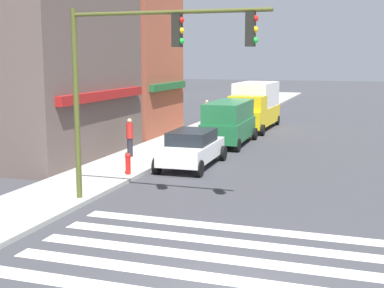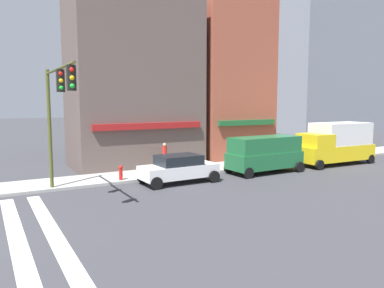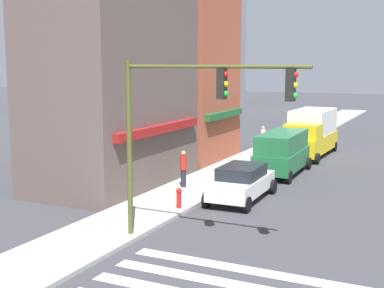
# 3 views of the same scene
# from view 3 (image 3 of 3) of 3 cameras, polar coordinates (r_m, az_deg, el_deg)

# --- Properties ---
(storefront_row) EXTENTS (15.50, 5.30, 14.19)m
(storefront_row) POSITION_cam_3_polar(r_m,az_deg,el_deg) (29.69, -4.48, 9.17)
(storefront_row) COLOR brown
(storefront_row) RESTS_ON ground_plane
(traffic_signal) EXTENTS (0.32, 6.33, 6.19)m
(traffic_signal) POSITION_cam_3_polar(r_m,az_deg,el_deg) (17.22, -0.18, 3.48)
(traffic_signal) COLOR #474C1E
(traffic_signal) RESTS_ON ground_plane
(sedan_white) EXTENTS (4.44, 2.02, 1.59)m
(sedan_white) POSITION_cam_3_polar(r_m,az_deg,el_deg) (24.00, 5.32, -4.05)
(sedan_white) COLOR white
(sedan_white) RESTS_ON ground_plane
(van_green) EXTENTS (5.06, 2.22, 2.34)m
(van_green) POSITION_cam_3_polar(r_m,az_deg,el_deg) (29.76, 9.57, -0.79)
(van_green) COLOR #1E6638
(van_green) RESTS_ON ground_plane
(box_truck_yellow) EXTENTS (6.26, 2.42, 3.04)m
(box_truck_yellow) POSITION_cam_3_polar(r_m,az_deg,el_deg) (36.07, 12.55, 1.25)
(box_truck_yellow) COLOR yellow
(box_truck_yellow) RESTS_ON ground_plane
(pedestrian_red_jacket) EXTENTS (0.32, 0.32, 1.77)m
(pedestrian_red_jacket) POSITION_cam_3_polar(r_m,az_deg,el_deg) (25.81, -0.92, -2.59)
(pedestrian_red_jacket) COLOR #23232D
(pedestrian_red_jacket) RESTS_ON sidewalk_left
(pedestrian_white_shirt) EXTENTS (0.32, 0.32, 1.77)m
(pedestrian_white_shirt) POSITION_cam_3_polar(r_m,az_deg,el_deg) (36.07, 7.58, 0.55)
(pedestrian_white_shirt) COLOR #23232D
(pedestrian_white_shirt) RESTS_ON sidewalk_left
(fire_hydrant) EXTENTS (0.24, 0.24, 0.84)m
(fire_hydrant) POSITION_cam_3_polar(r_m,az_deg,el_deg) (22.21, -1.40, -5.67)
(fire_hydrant) COLOR red
(fire_hydrant) RESTS_ON sidewalk_left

